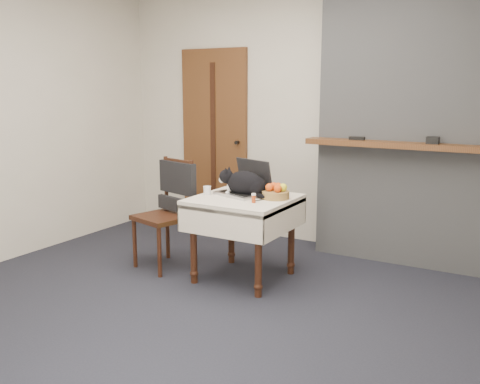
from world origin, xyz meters
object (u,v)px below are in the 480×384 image
at_px(pill_bottle, 254,198).
at_px(chair, 171,198).
at_px(side_table, 244,211).
at_px(cat, 246,184).
at_px(cream_jar, 207,191).
at_px(fruit_basket, 276,192).
at_px(door, 215,141).
at_px(laptop, 246,186).

relative_size(pill_bottle, chair, 0.08).
bearing_deg(side_table, pill_bottle, -39.94).
xyz_separation_m(cat, cream_jar, (-0.30, -0.12, -0.07)).
bearing_deg(cat, fruit_basket, -1.93).
bearing_deg(cat, cream_jar, -167.54).
distance_m(door, cream_jar, 1.59).
distance_m(cream_jar, chair, 0.44).
bearing_deg(chair, side_table, 16.27).
bearing_deg(fruit_basket, side_table, -160.65).
xyz_separation_m(cat, chair, (-0.72, -0.07, -0.18)).
bearing_deg(chair, pill_bottle, 7.05).
bearing_deg(cream_jar, laptop, 33.55).
distance_m(door, cat, 1.66).
distance_m(side_table, cat, 0.22).
relative_size(laptop, fruit_basket, 2.15).
relative_size(laptop, cat, 0.94).
relative_size(cream_jar, fruit_basket, 0.33).
xyz_separation_m(pill_bottle, fruit_basket, (0.08, 0.23, 0.01)).
bearing_deg(door, chair, -73.98).
distance_m(door, side_table, 1.75).
distance_m(laptop, pill_bottle, 0.34).
bearing_deg(pill_bottle, chair, 171.99).
bearing_deg(chair, door, 121.08).
bearing_deg(side_table, cat, 102.74).
height_order(fruit_basket, chair, chair).
relative_size(cat, pill_bottle, 6.78).
bearing_deg(pill_bottle, laptop, 129.56).
xyz_separation_m(cream_jar, fruit_basket, (0.57, 0.15, 0.01)).
distance_m(pill_bottle, chair, 0.92).
xyz_separation_m(door, chair, (0.37, -1.30, -0.38)).
xyz_separation_m(side_table, fruit_basket, (0.25, 0.09, 0.16)).
bearing_deg(door, pill_bottle, -48.16).
relative_size(door, laptop, 4.20).
relative_size(cat, chair, 0.52).
xyz_separation_m(side_table, laptop, (-0.04, 0.12, 0.19)).
relative_size(side_table, cat, 1.55).
relative_size(side_table, chair, 0.81).
bearing_deg(pill_bottle, door, 131.84).
bearing_deg(cream_jar, cat, 21.46).
relative_size(side_table, cream_jar, 10.60).
xyz_separation_m(door, cream_jar, (0.79, -1.35, -0.26)).
distance_m(side_table, laptop, 0.22).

